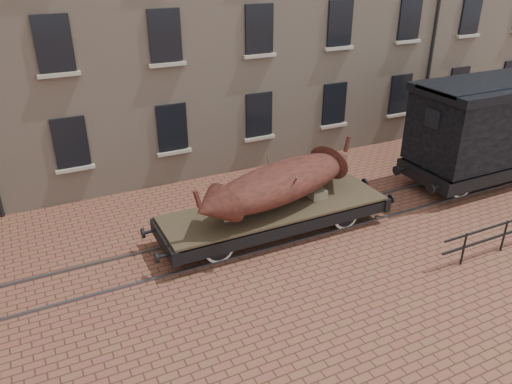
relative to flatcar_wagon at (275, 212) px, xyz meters
name	(u,v)px	position (x,y,z in m)	size (l,w,h in m)	color
ground	(300,227)	(0.91, 0.00, -0.74)	(90.00, 90.00, 0.00)	brown
rail_track	(300,226)	(0.91, 0.00, -0.71)	(30.00, 1.52, 0.06)	#59595E
flatcar_wagon	(275,212)	(0.00, 0.00, 0.00)	(7.91, 2.15, 1.19)	#4B412C
iron_boat	(281,182)	(0.19, 0.00, 0.98)	(6.20, 3.11, 1.51)	maroon
goods_van	(498,119)	(9.15, 0.00, 1.68)	(7.48, 2.73, 3.87)	black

